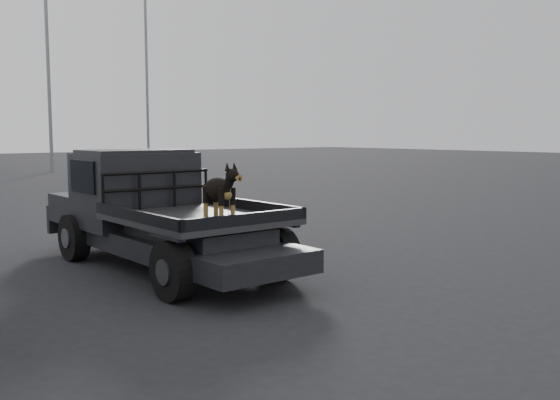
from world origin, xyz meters
TOP-DOWN VIEW (x-y plane):
  - ground at (0.00, 0.00)m, footprint 120.00×120.00m
  - flatbed_ute at (0.75, 2.44)m, footprint 2.00×5.40m
  - ute_cab at (0.75, 3.39)m, footprint 1.72×1.30m
  - headache_rack at (0.75, 2.64)m, footprint 1.80×0.08m
  - dog at (0.66, 0.81)m, footprint 0.32×0.60m
  - floodlight_mid at (7.78, 27.26)m, footprint 1.08×0.28m
  - floodlight_far at (16.33, 32.81)m, footprint 1.08×0.28m

SIDE VIEW (x-z plane):
  - ground at x=0.00m, z-range 0.00..0.00m
  - flatbed_ute at x=0.75m, z-range 0.00..0.92m
  - headache_rack at x=0.75m, z-range 0.92..1.47m
  - dog at x=0.66m, z-range 0.92..1.66m
  - ute_cab at x=0.75m, z-range 0.92..1.80m
  - floodlight_mid at x=7.78m, z-range 0.60..14.95m
  - floodlight_far at x=16.33m, z-range 0.61..16.28m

